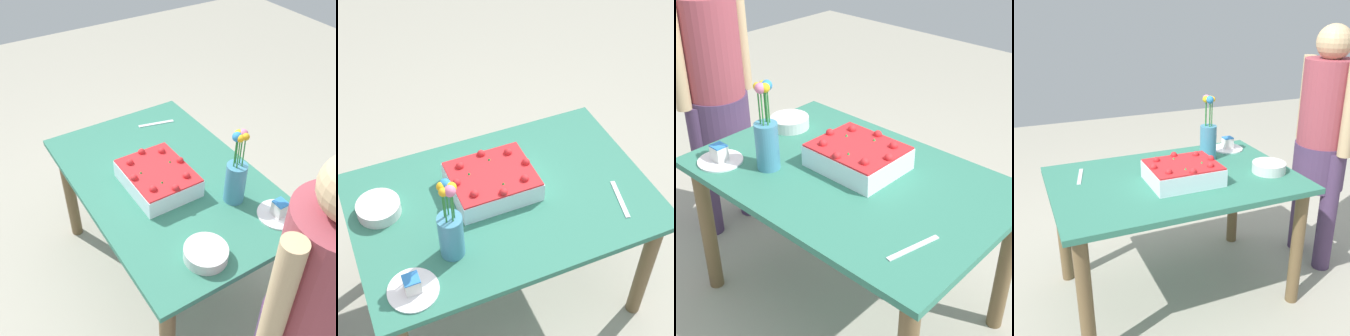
{
  "view_description": "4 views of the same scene",
  "coord_description": "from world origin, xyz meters",
  "views": [
    {
      "loc": [
        -1.37,
        0.84,
        2.09
      ],
      "look_at": [
        0.05,
        -0.03,
        0.74
      ],
      "focal_mm": 45.0,
      "sensor_mm": 36.0,
      "label": 1
    },
    {
      "loc": [
        -0.58,
        -1.39,
        2.37
      ],
      "look_at": [
        0.04,
        0.05,
        0.84
      ],
      "focal_mm": 55.0,
      "sensor_mm": 36.0,
      "label": 2
    },
    {
      "loc": [
        1.2,
        -1.34,
        1.83
      ],
      "look_at": [
        -0.0,
        -0.04,
        0.77
      ],
      "focal_mm": 55.0,
      "sensor_mm": 36.0,
      "label": 3
    },
    {
      "loc": [
        0.77,
        1.93,
        1.61
      ],
      "look_at": [
        -0.03,
        0.03,
        0.78
      ],
      "focal_mm": 45.0,
      "sensor_mm": 36.0,
      "label": 4
    }
  ],
  "objects": [
    {
      "name": "serving_plate_with_slice",
      "position": [
        -0.48,
        -0.3,
        0.74
      ],
      "size": [
        0.19,
        0.19,
        0.08
      ],
      "color": "white",
      "rests_on": "dining_table"
    },
    {
      "name": "person_standing",
      "position": [
        -0.95,
        0.02,
        0.85
      ],
      "size": [
        0.31,
        0.45,
        1.49
      ],
      "color": "#473355",
      "rests_on": "ground_plane"
    },
    {
      "name": "sheet_cake",
      "position": [
        -0.02,
        0.07,
        0.77
      ],
      "size": [
        0.36,
        0.3,
        0.12
      ],
      "color": "white",
      "rests_on": "dining_table"
    },
    {
      "name": "cake_knife",
      "position": [
        0.47,
        -0.2,
        0.72
      ],
      "size": [
        0.07,
        0.21,
        0.0
      ],
      "primitive_type": "cube",
      "rotation": [
        0.0,
        0.0,
        4.47
      ],
      "color": "silver",
      "rests_on": "dining_table"
    },
    {
      "name": "ground_plane",
      "position": [
        0.0,
        0.0,
        0.0
      ],
      "size": [
        8.0,
        8.0,
        0.0
      ],
      "primitive_type": "plane",
      "color": "#A7A291"
    },
    {
      "name": "fruit_bowl",
      "position": [
        -0.51,
        0.13,
        0.75
      ],
      "size": [
        0.18,
        0.18,
        0.05
      ],
      "primitive_type": "cylinder",
      "color": "silver",
      "rests_on": "dining_table"
    },
    {
      "name": "dining_table",
      "position": [
        0.0,
        0.0,
        0.6
      ],
      "size": [
        1.3,
        0.86,
        0.72
      ],
      "color": "#32755F",
      "rests_on": "ground_plane"
    },
    {
      "name": "flower_vase",
      "position": [
        -0.29,
        -0.19,
        0.86
      ],
      "size": [
        0.1,
        0.1,
        0.38
      ],
      "color": "teal",
      "rests_on": "dining_table"
    }
  ]
}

